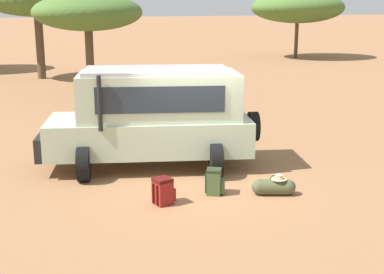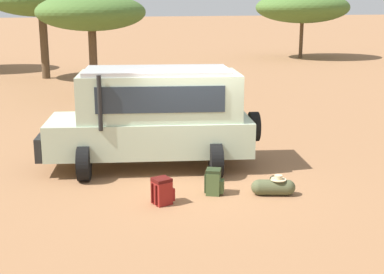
% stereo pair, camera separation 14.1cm
% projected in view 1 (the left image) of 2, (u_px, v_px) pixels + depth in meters
% --- Properties ---
extents(ground_plane, '(320.00, 320.00, 0.00)m').
position_uv_depth(ground_plane, '(196.00, 179.00, 12.34)').
color(ground_plane, '#936642').
extents(safari_vehicle, '(5.47, 3.54, 2.44)m').
position_uv_depth(safari_vehicle, '(154.00, 116.00, 13.03)').
color(safari_vehicle, '#B2C6A8').
rests_on(safari_vehicle, ground_plane).
extents(backpack_beside_front_wheel, '(0.46, 0.43, 0.55)m').
position_uv_depth(backpack_beside_front_wheel, '(214.00, 182.00, 11.34)').
color(backpack_beside_front_wheel, '#42562D').
rests_on(backpack_beside_front_wheel, ground_plane).
extents(backpack_cluster_center, '(0.48, 0.41, 0.55)m').
position_uv_depth(backpack_cluster_center, '(163.00, 191.00, 10.77)').
color(backpack_cluster_center, maroon).
rests_on(backpack_cluster_center, ground_plane).
extents(duffel_bag_low_black_case, '(0.89, 0.55, 0.44)m').
position_uv_depth(duffel_bag_low_black_case, '(274.00, 187.00, 11.32)').
color(duffel_bag_low_black_case, '#4C5133').
rests_on(duffel_bag_low_black_case, ground_plane).
extents(acacia_tree_centre_back, '(5.42, 5.02, 5.01)m').
position_uv_depth(acacia_tree_centre_back, '(37.00, 1.00, 28.06)').
color(acacia_tree_centre_back, brown).
rests_on(acacia_tree_centre_back, ground_plane).
extents(acacia_tree_right_mid, '(4.63, 4.25, 4.39)m').
position_uv_depth(acacia_tree_right_mid, '(88.00, 13.00, 22.48)').
color(acacia_tree_right_mid, brown).
rests_on(acacia_tree_right_mid, ground_plane).
extents(acacia_tree_far_right, '(7.09, 6.16, 4.83)m').
position_uv_depth(acacia_tree_far_right, '(298.00, 8.00, 39.34)').
color(acacia_tree_far_right, brown).
rests_on(acacia_tree_far_right, ground_plane).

